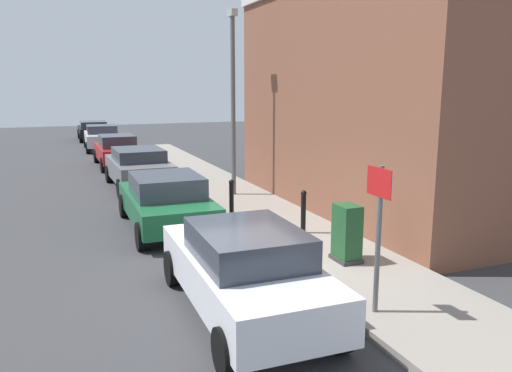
{
  "coord_description": "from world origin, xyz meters",
  "views": [
    {
      "loc": [
        -3.33,
        -9.38,
        3.61
      ],
      "look_at": [
        1.2,
        1.95,
        1.2
      ],
      "focal_mm": 35.85,
      "sensor_mm": 36.0,
      "label": 1
    }
  ],
  "objects": [
    {
      "name": "car_white",
      "position": [
        -0.66,
        -2.21,
        0.76
      ],
      "size": [
        1.9,
        4.34,
        1.47
      ],
      "rotation": [
        0.0,
        0.0,
        1.56
      ],
      "color": "silver",
      "rests_on": "ground"
    },
    {
      "name": "utility_cabinet",
      "position": [
        1.98,
        -0.98,
        0.68
      ],
      "size": [
        0.46,
        0.61,
        1.15
      ],
      "color": "#1E4C28",
      "rests_on": "sidewalk"
    },
    {
      "name": "lamppost",
      "position": [
        2.01,
        5.92,
        3.3
      ],
      "size": [
        0.2,
        0.44,
        5.72
      ],
      "color": "#59595B",
      "rests_on": "sidewalk"
    },
    {
      "name": "car_black",
      "position": [
        -0.73,
        26.46,
        0.69
      ],
      "size": [
        2.01,
        4.12,
        1.27
      ],
      "rotation": [
        0.0,
        0.0,
        1.56
      ],
      "color": "black",
      "rests_on": "ground"
    },
    {
      "name": "sidewalk",
      "position": [
        1.95,
        6.0,
        0.07
      ],
      "size": [
        2.5,
        30.0,
        0.15
      ],
      "primitive_type": "cube",
      "color": "gray",
      "rests_on": "ground"
    },
    {
      "name": "bollard_near_cabinet",
      "position": [
        2.08,
        1.11,
        0.7
      ],
      "size": [
        0.14,
        0.14,
        1.04
      ],
      "color": "black",
      "rests_on": "sidewalk"
    },
    {
      "name": "ground",
      "position": [
        0.0,
        0.0,
        0.0
      ],
      "size": [
        80.0,
        80.0,
        0.0
      ],
      "primitive_type": "plane",
      "color": "#38383A"
    },
    {
      "name": "car_red",
      "position": [
        -0.65,
        14.2,
        0.74
      ],
      "size": [
        1.81,
        4.16,
        1.44
      ],
      "rotation": [
        0.0,
        0.0,
        1.58
      ],
      "color": "maroon",
      "rests_on": "ground"
    },
    {
      "name": "bollard_far_kerb",
      "position": [
        0.95,
        3.07,
        0.7
      ],
      "size": [
        0.14,
        0.14,
        1.04
      ],
      "color": "black",
      "rests_on": "sidewalk"
    },
    {
      "name": "car_silver",
      "position": [
        -0.69,
        20.82,
        0.73
      ],
      "size": [
        2.02,
        4.22,
        1.4
      ],
      "rotation": [
        0.0,
        0.0,
        1.54
      ],
      "color": "#B7B7BC",
      "rests_on": "ground"
    },
    {
      "name": "car_grey",
      "position": [
        -0.54,
        8.84,
        0.76
      ],
      "size": [
        2.02,
        4.16,
        1.42
      ],
      "rotation": [
        0.0,
        0.0,
        1.59
      ],
      "color": "slate",
      "rests_on": "ground"
    },
    {
      "name": "car_green",
      "position": [
        -0.75,
        3.21,
        0.73
      ],
      "size": [
        2.01,
        4.27,
        1.42
      ],
      "rotation": [
        0.0,
        0.0,
        1.56
      ],
      "color": "#195933",
      "rests_on": "ground"
    },
    {
      "name": "corner_building",
      "position": [
        6.31,
        3.04,
        4.72
      ],
      "size": [
        6.32,
        10.08,
        9.43
      ],
      "color": "brown",
      "rests_on": "ground"
    },
    {
      "name": "street_sign",
      "position": [
        1.14,
        -3.18,
        1.66
      ],
      "size": [
        0.08,
        0.6,
        2.3
      ],
      "color": "#59595B",
      "rests_on": "sidewalk"
    }
  ]
}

